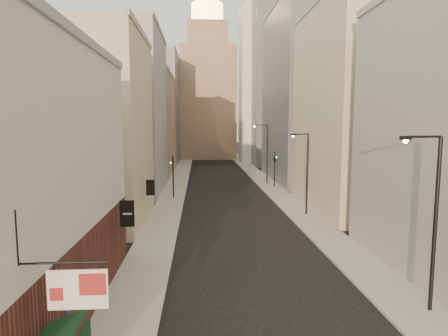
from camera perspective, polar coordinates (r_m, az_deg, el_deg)
sidewalk_left at (r=62.45m, az=-6.73°, el=-1.27°), size 3.00×140.00×0.15m
sidewalk_right at (r=63.11m, az=5.14°, el=-1.17°), size 3.00×140.00×0.15m
near_building_left at (r=17.77m, az=-29.65°, el=-2.41°), size 8.30×23.04×12.30m
left_bldg_beige at (r=33.94m, az=-18.82°, el=5.32°), size 8.00×12.00×16.00m
left_bldg_grey at (r=49.59m, az=-14.09°, el=8.06°), size 8.00×16.00×20.00m
left_bldg_tan at (r=67.36m, az=-11.32°, el=6.40°), size 8.00×18.00×17.00m
left_bldg_wingrid at (r=87.30m, az=-9.64°, el=8.74°), size 8.00×20.00×24.00m
right_bldg_beige at (r=39.84m, az=18.92°, el=8.32°), size 8.00×16.00×20.00m
right_bldg_wingrid at (r=58.96m, az=11.42°, el=10.77°), size 8.00×20.00×26.00m
highrise at (r=89.07m, az=10.60°, el=17.53°), size 21.00×23.00×51.20m
clock_tower at (r=99.23m, az=-2.51°, el=11.81°), size 14.00×14.00×44.90m
white_tower at (r=86.40m, az=5.21°, el=13.22°), size 8.00×8.00×41.50m
streetlamp_near at (r=19.00m, az=29.12°, el=-6.15°), size 2.10×0.55×8.08m
streetlamp_mid at (r=35.71m, az=12.34°, el=-0.19°), size 1.93×0.90×7.75m
streetlamp_far at (r=54.06m, az=6.38°, el=2.67°), size 2.23×0.63×8.59m
traffic_light_left at (r=43.60m, az=-7.79°, el=0.10°), size 0.60×0.54×5.00m
traffic_light_right at (r=51.06m, az=7.73°, el=1.11°), size 0.67×0.67×5.00m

